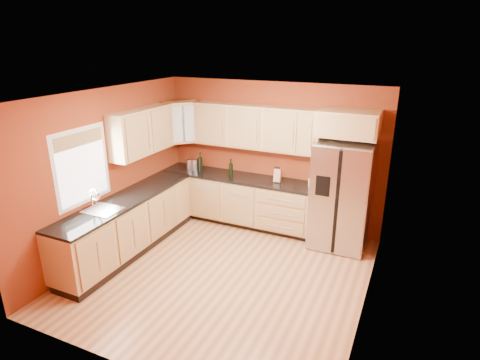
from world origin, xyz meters
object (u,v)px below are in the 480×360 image
Objects in this scene: refrigerator at (341,195)px; canister_left at (196,165)px; soap_dispenser at (310,182)px; wine_bottle_a at (231,168)px; knife_block at (278,175)px.

refrigerator reaches higher than canister_left.
refrigerator is 2.78m from canister_left.
soap_dispenser is (2.23, -0.01, -0.01)m from canister_left.
canister_left is 1.12× the size of soap_dispenser.
wine_bottle_a is at bearing 179.93° from refrigerator.
soap_dispenser is (-0.55, 0.09, 0.12)m from refrigerator.
wine_bottle_a is 0.86m from knife_block.
knife_block is 1.31× the size of soap_dispenser.
wine_bottle_a reaches higher than soap_dispenser.
refrigerator is 8.93× the size of canister_left.
soap_dispenser is (1.44, 0.09, -0.08)m from wine_bottle_a.
canister_left is 0.86× the size of knife_block.
refrigerator is 5.30× the size of wine_bottle_a.
refrigerator is at bearing -9.12° from knife_block.
soap_dispenser is (0.58, -0.01, -0.03)m from knife_block.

